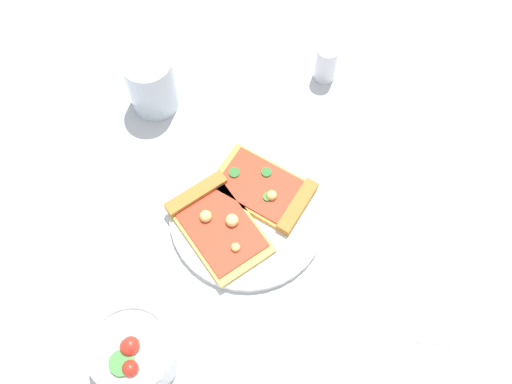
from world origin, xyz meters
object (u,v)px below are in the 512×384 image
object	(u,v)px
pizza_slice_near	(216,222)
plate	(245,216)
pizza_slice_far	(268,191)
paper_napkin	(415,291)
salad_bowl	(134,352)
soda_glass	(152,83)
pepper_shaker	(326,61)

from	to	relation	value
pizza_slice_near	plate	bearing A→B (deg)	96.07
pizza_slice_near	pizza_slice_far	distance (m)	0.09
pizza_slice_near	paper_napkin	xyz separation A→B (m)	(0.15, 0.25, -0.02)
salad_bowl	paper_napkin	distance (m)	0.38
pizza_slice_far	plate	bearing A→B (deg)	-58.10
salad_bowl	pizza_slice_far	bearing A→B (deg)	130.04
soda_glass	paper_napkin	world-z (taller)	soda_glass
pizza_slice_far	salad_bowl	world-z (taller)	salad_bowl
salad_bowl	pizza_slice_near	bearing A→B (deg)	138.66
soda_glass	pepper_shaker	distance (m)	0.27
pepper_shaker	salad_bowl	bearing A→B (deg)	-43.89
plate	pizza_slice_near	bearing A→B (deg)	-83.93
pizza_slice_near	pizza_slice_far	xyz separation A→B (m)	(-0.03, 0.08, -0.00)
soda_glass	pepper_shaker	xyz separation A→B (m)	(0.01, 0.27, -0.01)
salad_bowl	pepper_shaker	bearing A→B (deg)	136.11
plate	salad_bowl	xyz separation A→B (m)	(0.16, -0.18, 0.03)
pizza_slice_near	pizza_slice_far	world-z (taller)	pizza_slice_near
plate	pepper_shaker	world-z (taller)	pepper_shaker
soda_glass	pepper_shaker	world-z (taller)	soda_glass
pizza_slice_far	soda_glass	bearing A→B (deg)	-146.17
plate	salad_bowl	size ratio (longest dim) A/B	1.99
pizza_slice_near	paper_napkin	world-z (taller)	pizza_slice_near
pizza_slice_far	pizza_slice_near	bearing A→B (deg)	-70.62
paper_napkin	plate	bearing A→B (deg)	-128.02
pizza_slice_far	soda_glass	xyz separation A→B (m)	(-0.20, -0.13, 0.03)
pizza_slice_near	paper_napkin	size ratio (longest dim) A/B	1.18
pizza_slice_near	soda_glass	world-z (taller)	soda_glass
pizza_slice_near	paper_napkin	bearing A→B (deg)	58.00
plate	pizza_slice_far	distance (m)	0.05
pizza_slice_far	salad_bowl	bearing A→B (deg)	-49.96
soda_glass	pepper_shaker	size ratio (longest dim) A/B	1.29
soda_glass	plate	bearing A→B (deg)	22.74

